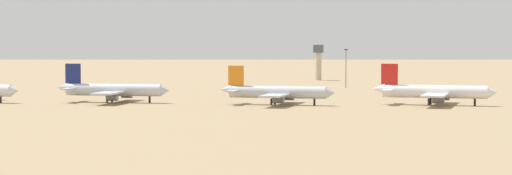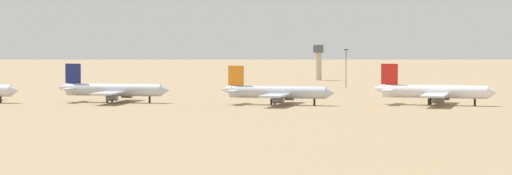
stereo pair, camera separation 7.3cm
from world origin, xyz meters
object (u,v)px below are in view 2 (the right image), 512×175
(parked_jet_navy_1, at_px, (113,90))
(parked_jet_red_3, at_px, (433,92))
(control_tower, at_px, (319,59))
(parked_jet_orange_2, at_px, (276,92))
(light_pole_mid, at_px, (346,66))

(parked_jet_navy_1, height_order, parked_jet_red_3, parked_jet_red_3)
(control_tower, bearing_deg, parked_jet_orange_2, -89.25)
(parked_jet_orange_2, bearing_deg, parked_jet_red_3, 13.05)
(parked_jet_navy_1, bearing_deg, parked_jet_orange_2, -1.08)
(parked_jet_red_3, bearing_deg, control_tower, 114.51)
(parked_jet_orange_2, height_order, control_tower, control_tower)
(parked_jet_orange_2, relative_size, light_pole_mid, 2.30)
(parked_jet_orange_2, relative_size, control_tower, 2.14)
(parked_jet_navy_1, distance_m, control_tower, 198.72)
(light_pole_mid, bearing_deg, control_tower, 104.02)
(parked_jet_red_3, height_order, control_tower, control_tower)
(parked_jet_navy_1, xyz_separation_m, light_pole_mid, (75.36, 113.72, 5.53))
(parked_jet_navy_1, distance_m, parked_jet_orange_2, 58.86)
(parked_jet_red_3, relative_size, control_tower, 2.25)
(parked_jet_red_3, relative_size, light_pole_mid, 2.41)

